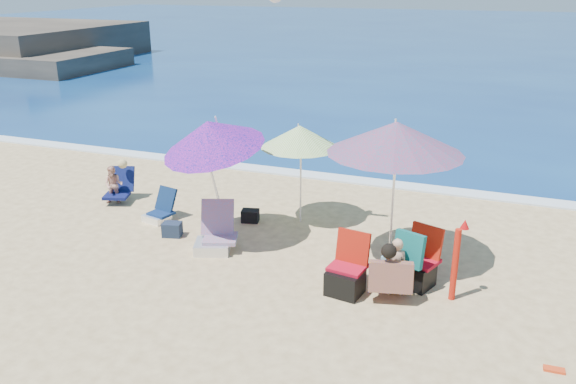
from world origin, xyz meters
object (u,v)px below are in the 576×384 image
(chair_navy, at_px, (160,212))
(chair_rainbow, at_px, (215,238))
(umbrella_turquoise, at_px, (396,138))
(umbrella_striped, at_px, (300,137))
(camp_chair_right, at_px, (415,265))
(camp_chair_left, at_px, (346,276))
(umbrella_blue, at_px, (211,135))
(furled_umbrella, at_px, (457,257))
(person_center, at_px, (393,271))
(person_left, at_px, (115,184))

(chair_navy, height_order, chair_rainbow, chair_rainbow)
(umbrella_turquoise, distance_m, umbrella_striped, 2.37)
(chair_navy, relative_size, camp_chair_right, 0.68)
(umbrella_turquoise, bearing_deg, camp_chair_left, -108.79)
(umbrella_blue, xyz_separation_m, chair_navy, (-1.49, 0.53, -1.82))
(chair_navy, bearing_deg, umbrella_striped, 19.45)
(umbrella_turquoise, bearing_deg, camp_chair_right, -49.06)
(umbrella_striped, distance_m, chair_rainbow, 2.46)
(umbrella_turquoise, bearing_deg, furled_umbrella, -34.88)
(umbrella_blue, relative_size, camp_chair_right, 2.51)
(umbrella_turquoise, xyz_separation_m, umbrella_blue, (-3.09, -0.26, -0.18))
(furled_umbrella, bearing_deg, camp_chair_left, -166.08)
(umbrella_turquoise, height_order, camp_chair_left, umbrella_turquoise)
(umbrella_striped, relative_size, umbrella_blue, 0.80)
(umbrella_blue, relative_size, chair_rainbow, 2.61)
(umbrella_turquoise, relative_size, person_center, 2.76)
(umbrella_blue, bearing_deg, chair_navy, 160.31)
(umbrella_striped, bearing_deg, person_center, -44.97)
(chair_rainbow, relative_size, person_center, 1.00)
(furled_umbrella, xyz_separation_m, chair_rainbow, (-4.09, 0.27, -0.47))
(umbrella_striped, height_order, person_center, umbrella_striped)
(person_center, relative_size, person_left, 1.03)
(umbrella_blue, distance_m, camp_chair_right, 3.98)
(umbrella_turquoise, distance_m, person_left, 6.27)
(umbrella_striped, relative_size, camp_chair_left, 2.13)
(chair_navy, relative_size, person_center, 0.70)
(umbrella_striped, relative_size, chair_navy, 2.98)
(umbrella_striped, distance_m, camp_chair_left, 3.19)
(umbrella_striped, height_order, camp_chair_left, umbrella_striped)
(furled_umbrella, height_order, camp_chair_left, furled_umbrella)
(umbrella_turquoise, height_order, person_center, umbrella_turquoise)
(chair_navy, distance_m, person_center, 5.06)
(furled_umbrella, height_order, person_left, furled_umbrella)
(furled_umbrella, relative_size, person_left, 1.37)
(umbrella_turquoise, height_order, chair_rainbow, umbrella_turquoise)
(umbrella_blue, xyz_separation_m, camp_chair_left, (2.69, -0.92, -1.71))
(umbrella_striped, xyz_separation_m, umbrella_blue, (-1.08, -1.44, 0.28))
(umbrella_turquoise, xyz_separation_m, person_left, (-5.97, 0.79, -1.75))
(umbrella_blue, relative_size, furled_umbrella, 1.95)
(chair_rainbow, distance_m, camp_chair_left, 2.63)
(furled_umbrella, height_order, chair_navy, furled_umbrella)
(person_left, bearing_deg, furled_umbrella, -12.57)
(camp_chair_left, bearing_deg, chair_rainbow, 165.64)
(umbrella_turquoise, relative_size, chair_navy, 3.92)
(camp_chair_left, bearing_deg, umbrella_turquoise, 71.21)
(chair_navy, xyz_separation_m, camp_chair_right, (5.11, -0.88, 0.19))
(chair_rainbow, bearing_deg, umbrella_blue, 117.82)
(umbrella_turquoise, bearing_deg, chair_rainbow, -169.95)
(umbrella_turquoise, distance_m, camp_chair_left, 2.26)
(furled_umbrella, height_order, chair_rainbow, furled_umbrella)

